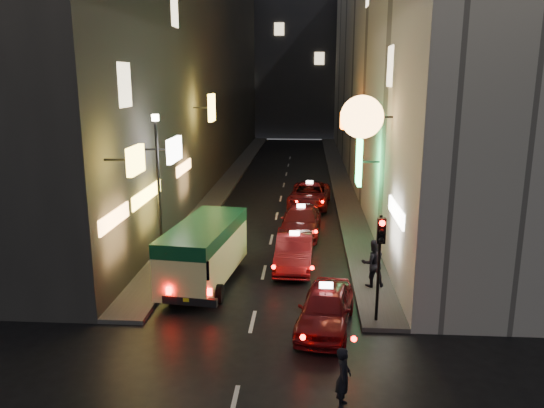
% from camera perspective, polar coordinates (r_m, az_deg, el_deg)
% --- Properties ---
extents(building_left, '(7.38, 52.00, 18.00)m').
position_cam_1_polar(building_left, '(42.48, -9.69, 14.98)').
color(building_left, '#383633').
rests_on(building_left, ground).
extents(building_right, '(8.03, 52.00, 18.00)m').
position_cam_1_polar(building_right, '(41.84, 12.94, 14.86)').
color(building_right, '#B4AEA5').
rests_on(building_right, ground).
extents(building_far, '(30.00, 10.00, 22.00)m').
position_cam_1_polar(building_far, '(73.44, 2.61, 16.02)').
color(building_far, '#2F2F34').
rests_on(building_far, ground).
extents(sidewalk_left, '(1.50, 52.00, 0.15)m').
position_cam_1_polar(sidewalk_left, '(42.48, -4.28, 3.03)').
color(sidewalk_left, '#4B4946').
rests_on(sidewalk_left, ground).
extents(sidewalk_right, '(1.50, 52.00, 0.15)m').
position_cam_1_polar(sidewalk_right, '(42.14, 7.26, 2.87)').
color(sidewalk_right, '#4B4946').
rests_on(sidewalk_right, ground).
extents(minibus, '(2.64, 5.81, 2.40)m').
position_cam_1_polar(minibus, '(20.36, -7.27, -4.52)').
color(minibus, '#F9F69C').
rests_on(minibus, ground).
extents(taxi_near, '(2.79, 5.22, 1.75)m').
position_cam_1_polar(taxi_near, '(17.10, 5.79, -10.72)').
color(taxi_near, maroon).
rests_on(taxi_near, ground).
extents(taxi_second, '(2.26, 5.19, 1.80)m').
position_cam_1_polar(taxi_second, '(22.19, 2.42, -4.80)').
color(taxi_second, maroon).
rests_on(taxi_second, ground).
extents(taxi_third, '(2.44, 5.24, 1.79)m').
position_cam_1_polar(taxi_third, '(26.78, 3.12, -1.59)').
color(taxi_third, maroon).
rests_on(taxi_third, ground).
extents(taxi_far, '(2.59, 5.42, 1.84)m').
position_cam_1_polar(taxi_far, '(32.62, 4.04, 1.19)').
color(taxi_far, maroon).
rests_on(taxi_far, ground).
extents(pedestrian_crossing, '(0.45, 0.62, 1.74)m').
position_cam_1_polar(pedestrian_crossing, '(13.43, 7.69, -17.63)').
color(pedestrian_crossing, black).
rests_on(pedestrian_crossing, ground).
extents(pedestrian_sidewalk, '(0.84, 0.60, 2.04)m').
position_cam_1_polar(pedestrian_sidewalk, '(20.12, 10.82, -5.93)').
color(pedestrian_sidewalk, black).
rests_on(pedestrian_sidewalk, sidewalk_right).
extents(traffic_light, '(0.26, 0.43, 3.50)m').
position_cam_1_polar(traffic_light, '(16.78, 11.57, -4.47)').
color(traffic_light, black).
rests_on(traffic_light, sidewalk_right).
extents(lamp_post, '(0.28, 0.28, 6.22)m').
position_cam_1_polar(lamp_post, '(21.57, -12.11, 2.36)').
color(lamp_post, black).
rests_on(lamp_post, sidewalk_left).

